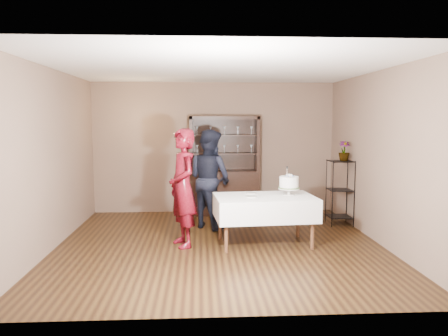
{
  "coord_description": "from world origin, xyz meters",
  "views": [
    {
      "loc": [
        -0.31,
        -6.61,
        1.94
      ],
      "look_at": [
        0.07,
        0.1,
        1.19
      ],
      "focal_mm": 35.0,
      "sensor_mm": 36.0,
      "label": 1
    }
  ],
  "objects": [
    {
      "name": "ceiling",
      "position": [
        0.0,
        0.0,
        2.7
      ],
      "size": [
        5.0,
        5.0,
        0.0
      ],
      "primitive_type": "plane",
      "rotation": [
        3.14,
        0.0,
        0.0
      ],
      "color": "white",
      "rests_on": "back_wall"
    },
    {
      "name": "plate_near",
      "position": [
        0.48,
        -0.08,
        0.77
      ],
      "size": [
        0.21,
        0.21,
        0.01
      ],
      "primitive_type": "cylinder",
      "rotation": [
        0.0,
        0.0,
        -0.2
      ],
      "color": "silver",
      "rests_on": "cake_table"
    },
    {
      "name": "floor",
      "position": [
        0.0,
        0.0,
        0.0
      ],
      "size": [
        5.0,
        5.0,
        0.0
      ],
      "primitive_type": "plane",
      "color": "black",
      "rests_on": "ground"
    },
    {
      "name": "plant_etagere",
      "position": [
        2.28,
        1.2,
        0.65
      ],
      "size": [
        0.42,
        0.42,
        1.2
      ],
      "color": "black",
      "rests_on": "floor"
    },
    {
      "name": "cake",
      "position": [
        1.09,
        0.09,
        0.94
      ],
      "size": [
        0.37,
        0.37,
        0.46
      ],
      "rotation": [
        0.0,
        0.0,
        -0.32
      ],
      "color": "silver",
      "rests_on": "cake_table"
    },
    {
      "name": "wall_left",
      "position": [
        -2.5,
        0.0,
        1.35
      ],
      "size": [
        0.02,
        5.0,
        2.7
      ],
      "primitive_type": "cube",
      "color": "brown",
      "rests_on": "floor"
    },
    {
      "name": "china_hutch",
      "position": [
        0.2,
        2.25,
        0.66
      ],
      "size": [
        1.4,
        0.48,
        2.0
      ],
      "color": "black",
      "rests_on": "floor"
    },
    {
      "name": "woman",
      "position": [
        -0.56,
        -0.01,
        0.9
      ],
      "size": [
        0.64,
        0.77,
        1.81
      ],
      "primitive_type": "imported",
      "rotation": [
        0.0,
        0.0,
        -1.2
      ],
      "color": "#39050C",
      "rests_on": "floor"
    },
    {
      "name": "cake_table",
      "position": [
        0.7,
        -0.0,
        0.58
      ],
      "size": [
        1.59,
        1.05,
        0.76
      ],
      "rotation": [
        0.0,
        0.0,
        0.08
      ],
      "color": "white",
      "rests_on": "floor"
    },
    {
      "name": "wall_right",
      "position": [
        2.5,
        0.0,
        1.35
      ],
      "size": [
        0.02,
        5.0,
        2.7
      ],
      "primitive_type": "cube",
      "color": "brown",
      "rests_on": "floor"
    },
    {
      "name": "plate_far",
      "position": [
        0.52,
        0.24,
        0.77
      ],
      "size": [
        0.18,
        0.18,
        0.01
      ],
      "primitive_type": "cylinder",
      "rotation": [
        0.0,
        0.0,
        -0.06
      ],
      "color": "silver",
      "rests_on": "cake_table"
    },
    {
      "name": "potted_plant",
      "position": [
        2.32,
        1.16,
        1.37
      ],
      "size": [
        0.22,
        0.22,
        0.36
      ],
      "primitive_type": "imported",
      "rotation": [
        0.0,
        0.0,
        0.09
      ],
      "color": "#4A6932",
      "rests_on": "plant_etagere"
    },
    {
      "name": "man",
      "position": [
        -0.12,
        1.13,
        0.88
      ],
      "size": [
        1.08,
        1.08,
        1.76
      ],
      "primitive_type": "imported",
      "rotation": [
        0.0,
        0.0,
        2.33
      ],
      "color": "black",
      "rests_on": "floor"
    },
    {
      "name": "back_wall",
      "position": [
        0.0,
        2.5,
        1.35
      ],
      "size": [
        5.0,
        0.02,
        2.7
      ],
      "primitive_type": "cube",
      "color": "brown",
      "rests_on": "floor"
    }
  ]
}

